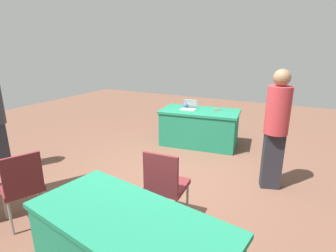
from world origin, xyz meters
TOP-DOWN VIEW (x-y plane):
  - ground_plane at (0.00, 0.00)m, footprint 14.40×14.40m
  - table_foreground at (0.18, -1.88)m, footprint 1.75×1.06m
  - chair_near_front at (-0.45, 0.93)m, footprint 0.47×0.47m
  - chair_tucked_right at (1.07, 1.69)m, footprint 0.58×0.58m
  - person_presenter at (-1.47, -0.61)m, footprint 0.43×0.43m
  - laptop_silver at (0.42, -1.86)m, footprint 0.33×0.31m
  - yarn_ball at (0.55, -1.96)m, footprint 0.11×0.11m
  - scissors_red at (-0.16, -2.06)m, footprint 0.14×0.17m

SIDE VIEW (x-z plane):
  - ground_plane at x=0.00m, z-range 0.00..0.00m
  - table_foreground at x=0.18m, z-range 0.00..0.78m
  - chair_tucked_right at x=1.07m, z-range 0.07..1.01m
  - chair_near_front at x=-0.45m, z-range 0.08..1.05m
  - scissors_red at x=-0.16m, z-range 0.78..0.78m
  - laptop_silver at x=0.42m, z-range 0.71..0.92m
  - yarn_ball at x=0.55m, z-range 0.78..0.88m
  - person_presenter at x=-1.47m, z-range 0.11..1.92m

